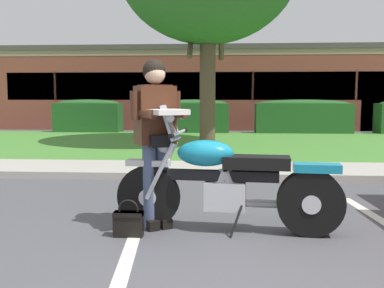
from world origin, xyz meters
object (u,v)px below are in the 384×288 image
at_px(rider_person, 156,129).
at_px(hedge_center_right, 303,116).
at_px(brick_building, 246,90).
at_px(handbag, 128,221).
at_px(hedge_center_left, 194,116).
at_px(motorcycle, 236,183).
at_px(hedge_left, 88,115).

distance_m(rider_person, hedge_center_right, 12.31).
bearing_deg(brick_building, rider_person, -95.74).
xyz_separation_m(handbag, brick_building, (2.07, 18.64, 1.56)).
distance_m(rider_person, hedge_center_left, 11.79).
bearing_deg(brick_building, handbag, -96.35).
relative_size(motorcycle, hedge_center_left, 0.89).
distance_m(motorcycle, rider_person, 0.95).
bearing_deg(rider_person, handbag, -127.15).
bearing_deg(rider_person, hedge_center_left, 91.83).
relative_size(hedge_center_right, brick_building, 0.14).
bearing_deg(handbag, hedge_center_left, 90.70).
relative_size(hedge_left, hedge_center_left, 0.96).
height_order(hedge_center_left, hedge_center_right, same).
distance_m(hedge_center_left, brick_building, 7.00).
relative_size(motorcycle, rider_person, 1.32).
relative_size(handbag, hedge_center_left, 0.14).
bearing_deg(rider_person, hedge_left, 110.02).
bearing_deg(hedge_left, brick_building, 46.89).
xyz_separation_m(hedge_left, hedge_center_right, (7.83, 0.00, 0.00)).
bearing_deg(motorcycle, handbag, -167.69).
relative_size(handbag, brick_building, 0.02).
height_order(motorcycle, hedge_center_right, motorcycle).
bearing_deg(handbag, hedge_center_right, 72.68).
xyz_separation_m(rider_person, brick_building, (1.84, 18.34, 0.70)).
height_order(rider_person, hedge_center_left, rider_person).
xyz_separation_m(rider_person, hedge_center_left, (-0.38, 11.78, -0.36)).
bearing_deg(hedge_center_right, hedge_center_left, -180.00).
relative_size(rider_person, hedge_center_right, 0.50).
height_order(motorcycle, brick_building, brick_building).
xyz_separation_m(handbag, hedge_center_left, (-0.15, 12.08, 0.51)).
relative_size(rider_person, handbag, 4.74).
height_order(handbag, hedge_center_right, hedge_center_right).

